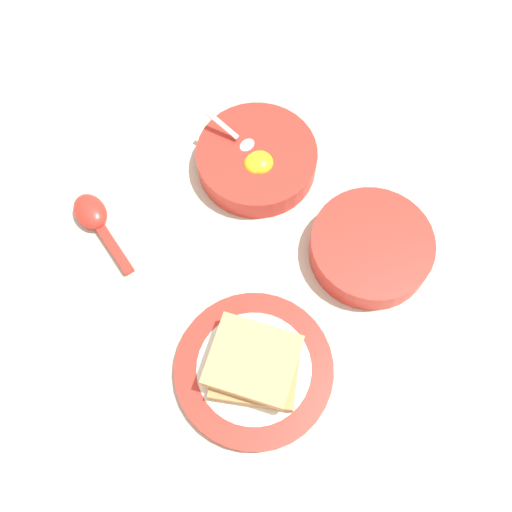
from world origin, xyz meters
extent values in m
plane|color=beige|center=(0.00, 0.00, 0.00)|extent=(3.00, 3.00, 0.00)
cylinder|color=red|center=(0.00, 0.10, 0.02)|extent=(0.17, 0.17, 0.04)
cylinder|color=white|center=(0.00, 0.10, 0.02)|extent=(0.15, 0.15, 0.02)
ellipsoid|color=yellow|center=(-0.01, 0.09, 0.04)|extent=(0.04, 0.04, 0.02)
ellipsoid|color=yellow|center=(-0.01, 0.09, 0.04)|extent=(0.04, 0.04, 0.02)
cylinder|color=black|center=(-0.01, 0.12, 0.03)|extent=(0.05, 0.05, 0.00)
ellipsoid|color=silver|center=(0.00, 0.12, 0.04)|extent=(0.03, 0.02, 0.01)
cube|color=silver|center=(-0.01, 0.16, 0.06)|extent=(0.01, 0.05, 0.03)
cylinder|color=red|center=(-0.23, -0.09, 0.01)|extent=(0.20, 0.20, 0.01)
cylinder|color=white|center=(-0.23, -0.09, 0.01)|extent=(0.14, 0.14, 0.00)
cube|color=tan|center=(-0.23, -0.10, 0.02)|extent=(0.13, 0.14, 0.02)
cube|color=tan|center=(-0.23, -0.09, 0.04)|extent=(0.13, 0.13, 0.02)
ellipsoid|color=red|center=(-0.21, 0.22, 0.01)|extent=(0.06, 0.07, 0.03)
cube|color=red|center=(-0.23, 0.16, 0.01)|extent=(0.03, 0.08, 0.01)
cylinder|color=red|center=(-0.01, -0.11, 0.02)|extent=(0.16, 0.16, 0.04)
cylinder|color=white|center=(-0.01, -0.11, 0.03)|extent=(0.13, 0.13, 0.01)
camera|label=1|loc=(-0.36, -0.20, 0.75)|focal=42.00mm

